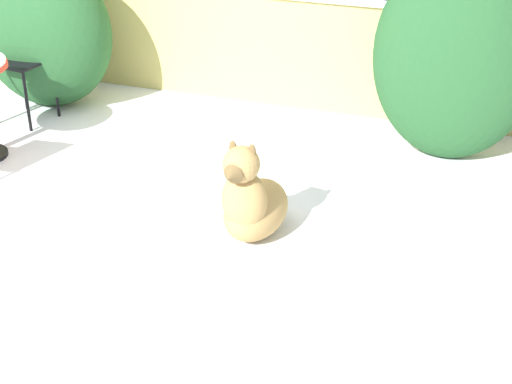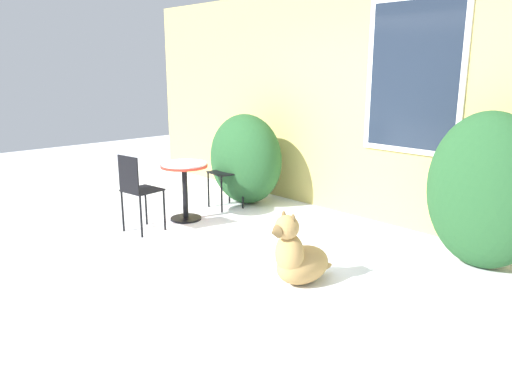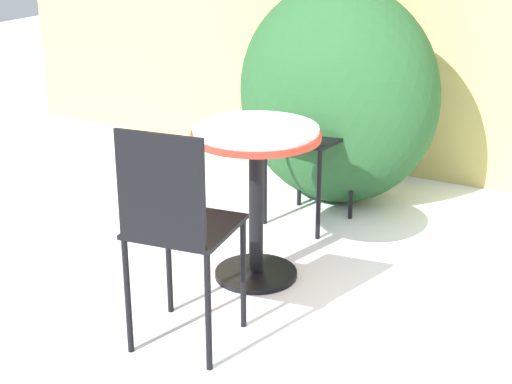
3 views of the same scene
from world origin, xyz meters
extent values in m
plane|color=white|center=(0.00, 0.00, 0.00)|extent=(16.00, 16.00, 0.00)
ellipsoid|color=#235128|center=(-1.25, 1.58, 0.62)|extent=(1.15, 0.82, 1.24)
ellipsoid|color=#235128|center=(1.99, 1.64, 0.74)|extent=(1.13, 0.62, 1.48)
cube|color=black|center=(-1.24, 1.21, 0.49)|extent=(0.42, 0.42, 0.02)
cube|color=black|center=(-1.22, 1.38, 0.70)|extent=(0.34, 0.06, 0.41)
cylinder|color=black|center=(-1.10, 1.02, 0.24)|extent=(0.02, 0.02, 0.48)
cylinder|color=black|center=(-1.39, 1.40, 0.24)|extent=(0.02, 0.02, 0.48)
cylinder|color=black|center=(-1.05, 1.35, 0.24)|extent=(0.02, 0.02, 0.48)
ellipsoid|color=tan|center=(1.08, 0.15, 0.17)|extent=(0.39, 0.56, 0.33)
ellipsoid|color=tan|center=(1.06, -0.01, 0.31)|extent=(0.29, 0.26, 0.36)
sphere|color=tan|center=(1.06, -0.05, 0.55)|extent=(0.21, 0.21, 0.21)
cone|color=brown|center=(1.05, -0.18, 0.54)|extent=(0.12, 0.08, 0.12)
ellipsoid|color=brown|center=(1.00, -0.03, 0.63)|extent=(0.05, 0.03, 0.09)
ellipsoid|color=brown|center=(1.12, -0.03, 0.63)|extent=(0.05, 0.03, 0.09)
ellipsoid|color=tan|center=(1.10, 0.40, 0.07)|extent=(0.09, 0.25, 0.06)
camera|label=1|loc=(2.45, -3.67, 2.44)|focal=55.00mm
camera|label=2|loc=(3.77, -2.96, 1.86)|focal=35.00mm
camera|label=3|loc=(0.41, -2.36, 1.66)|focal=55.00mm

